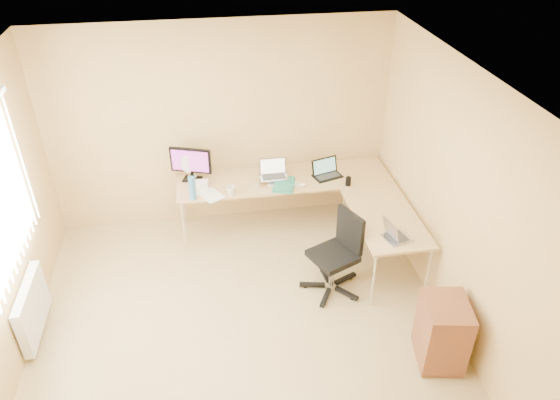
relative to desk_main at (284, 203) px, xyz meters
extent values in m
plane|color=tan|center=(-0.72, -1.85, -0.36)|extent=(4.50, 4.50, 0.00)
plane|color=white|center=(-0.72, -1.85, 2.24)|extent=(4.50, 4.50, 0.00)
plane|color=tan|center=(-0.72, 0.40, 0.93)|extent=(4.50, 0.00, 4.50)
plane|color=tan|center=(1.38, -1.85, 0.93)|extent=(0.00, 4.50, 4.50)
cube|color=tan|center=(0.00, 0.00, 0.00)|extent=(2.65, 0.70, 0.73)
cube|color=tan|center=(0.98, -1.00, 0.00)|extent=(0.70, 1.30, 0.73)
cube|color=black|center=(-1.13, 0.14, 0.58)|extent=(0.53, 0.32, 0.44)
cube|color=#217661|center=(-0.04, -0.20, 0.39)|extent=(0.32, 0.38, 0.05)
cube|color=#A4A7B7|center=(-0.14, -0.06, 0.53)|extent=(0.34, 0.26, 0.22)
cube|color=black|center=(0.54, -0.05, 0.47)|extent=(0.41, 0.35, 0.22)
cube|color=silver|center=(-0.03, -0.15, 0.37)|extent=(0.40, 0.20, 0.02)
ellipsoid|color=white|center=(0.19, -0.23, 0.38)|extent=(0.10, 0.07, 0.04)
imported|color=silver|center=(-0.68, -0.28, 0.42)|extent=(0.13, 0.13, 0.11)
cylinder|color=white|center=(-0.39, -0.14, 0.38)|extent=(0.13, 0.13, 0.03)
cylinder|color=teal|center=(-1.13, -0.30, 0.51)|extent=(0.10, 0.10, 0.29)
cube|color=white|center=(-0.92, -0.25, 0.37)|extent=(0.34, 0.38, 0.01)
cube|color=white|center=(-1.04, -0.06, 0.40)|extent=(0.22, 0.17, 0.07)
cylinder|color=white|center=(-1.13, 0.20, 0.52)|extent=(0.31, 0.31, 0.31)
cylinder|color=black|center=(0.74, -0.30, 0.42)|extent=(0.08, 0.08, 0.11)
cube|color=#A2A3B6|center=(0.96, -1.41, 0.47)|extent=(0.36, 0.32, 0.21)
cube|color=black|center=(0.32, -1.27, 0.14)|extent=(0.75, 0.75, 0.95)
cube|color=brown|center=(1.08, -2.40, -0.01)|extent=(0.48, 0.55, 0.68)
cube|color=white|center=(-2.75, -1.45, -0.02)|extent=(0.09, 0.80, 0.55)
camera|label=1|loc=(-0.96, -5.50, 3.65)|focal=33.40mm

